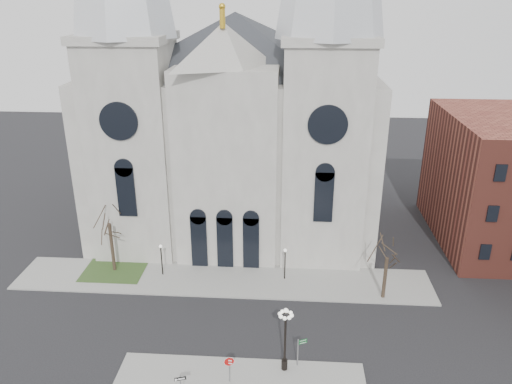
# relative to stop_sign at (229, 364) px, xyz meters

# --- Properties ---
(ground) EXTENTS (160.00, 160.00, 0.00)m
(ground) POSITION_rel_stop_sign_xyz_m (-2.28, 2.50, -1.72)
(ground) COLOR black
(ground) RESTS_ON ground
(sidewalk_far) EXTENTS (40.00, 6.00, 0.14)m
(sidewalk_far) POSITION_rel_stop_sign_xyz_m (-2.28, 13.50, -1.65)
(sidewalk_far) COLOR gray
(sidewalk_far) RESTS_ON ground
(grass_patch) EXTENTS (6.00, 5.00, 0.18)m
(grass_patch) POSITION_rel_stop_sign_xyz_m (-13.28, 14.50, -1.63)
(grass_patch) COLOR #2A481F
(grass_patch) RESTS_ON ground
(cathedral) EXTENTS (33.00, 26.66, 54.00)m
(cathedral) POSITION_rel_stop_sign_xyz_m (-2.28, 25.36, 16.76)
(cathedral) COLOR #9C9992
(cathedral) RESTS_ON ground
(bg_building_brick) EXTENTS (14.00, 18.00, 14.00)m
(bg_building_brick) POSITION_rel_stop_sign_xyz_m (27.72, 24.50, 5.28)
(bg_building_brick) COLOR brown
(bg_building_brick) RESTS_ON ground
(tree_left) EXTENTS (3.20, 3.20, 7.50)m
(tree_left) POSITION_rel_stop_sign_xyz_m (-13.28, 14.50, 3.87)
(tree_left) COLOR #2D2219
(tree_left) RESTS_ON ground
(tree_right) EXTENTS (3.20, 3.20, 6.00)m
(tree_right) POSITION_rel_stop_sign_xyz_m (12.72, 11.50, 2.75)
(tree_right) COLOR #2D2219
(tree_right) RESTS_ON ground
(ped_lamp_left) EXTENTS (0.32, 0.32, 3.26)m
(ped_lamp_left) POSITION_rel_stop_sign_xyz_m (-8.28, 14.00, 0.61)
(ped_lamp_left) COLOR black
(ped_lamp_left) RESTS_ON sidewalk_far
(ped_lamp_right) EXTENTS (0.32, 0.32, 3.26)m
(ped_lamp_right) POSITION_rel_stop_sign_xyz_m (3.72, 14.00, 0.61)
(ped_lamp_right) COLOR black
(ped_lamp_right) RESTS_ON sidewalk_far
(stop_sign) EXTENTS (0.78, 0.14, 2.18)m
(stop_sign) POSITION_rel_stop_sign_xyz_m (0.00, 0.00, 0.00)
(stop_sign) COLOR slate
(stop_sign) RESTS_ON sidewalk_near
(globe_lamp) EXTENTS (1.31, 1.31, 5.31)m
(globe_lamp) POSITION_rel_stop_sign_xyz_m (3.88, 1.54, 1.76)
(globe_lamp) COLOR black
(globe_lamp) RESTS_ON sidewalk_near
(one_way_sign) EXTENTS (0.79, 0.27, 1.85)m
(one_way_sign) POSITION_rel_stop_sign_xyz_m (-3.14, -1.71, -0.29)
(one_way_sign) COLOR slate
(one_way_sign) RESTS_ON sidewalk_near
(street_name_sign) EXTENTS (0.69, 0.35, 2.33)m
(street_name_sign) POSITION_rel_stop_sign_xyz_m (4.92, 2.04, -0.20)
(street_name_sign) COLOR slate
(street_name_sign) RESTS_ON sidewalk_near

